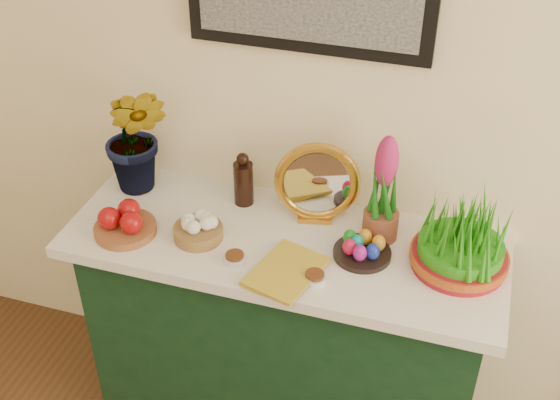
{
  "coord_description": "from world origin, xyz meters",
  "views": [
    {
      "loc": [
        0.2,
        0.33,
        2.29
      ],
      "look_at": [
        -0.31,
        1.95,
        1.07
      ],
      "focal_mm": 45.0,
      "sensor_mm": 36.0,
      "label": 1
    }
  ],
  "objects_px": {
    "hyacinth_green": "(134,120)",
    "wheatgrass_sabzeh": "(462,239)",
    "sideboard": "(284,339)",
    "mirror": "(317,183)",
    "book": "(261,261)"
  },
  "relations": [
    {
      "from": "sideboard",
      "to": "mirror",
      "type": "xyz_separation_m",
      "value": [
        0.07,
        0.13,
        0.6
      ]
    },
    {
      "from": "mirror",
      "to": "wheatgrass_sabzeh",
      "type": "distance_m",
      "value": 0.49
    },
    {
      "from": "mirror",
      "to": "wheatgrass_sabzeh",
      "type": "xyz_separation_m",
      "value": [
        0.47,
        -0.11,
        -0.03
      ]
    },
    {
      "from": "sideboard",
      "to": "wheatgrass_sabzeh",
      "type": "height_order",
      "value": "wheatgrass_sabzeh"
    },
    {
      "from": "hyacinth_green",
      "to": "wheatgrass_sabzeh",
      "type": "relative_size",
      "value": 1.84
    },
    {
      "from": "sideboard",
      "to": "wheatgrass_sabzeh",
      "type": "distance_m",
      "value": 0.79
    },
    {
      "from": "book",
      "to": "wheatgrass_sabzeh",
      "type": "xyz_separation_m",
      "value": [
        0.57,
        0.17,
        0.09
      ]
    },
    {
      "from": "mirror",
      "to": "book",
      "type": "relative_size",
      "value": 1.21
    },
    {
      "from": "hyacinth_green",
      "to": "mirror",
      "type": "relative_size",
      "value": 1.9
    },
    {
      "from": "mirror",
      "to": "book",
      "type": "bearing_deg",
      "value": -108.73
    },
    {
      "from": "hyacinth_green",
      "to": "sideboard",
      "type": "bearing_deg",
      "value": -12.53
    },
    {
      "from": "sideboard",
      "to": "mirror",
      "type": "distance_m",
      "value": 0.62
    },
    {
      "from": "hyacinth_green",
      "to": "wheatgrass_sabzeh",
      "type": "xyz_separation_m",
      "value": [
        1.09,
        -0.09,
        -0.17
      ]
    },
    {
      "from": "mirror",
      "to": "wheatgrass_sabzeh",
      "type": "height_order",
      "value": "mirror"
    },
    {
      "from": "wheatgrass_sabzeh",
      "to": "sideboard",
      "type": "bearing_deg",
      "value": -177.44
    }
  ]
}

